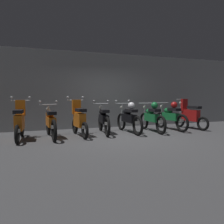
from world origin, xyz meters
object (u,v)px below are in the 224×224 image
Objects in this scene: motorbike_slot_5 at (152,117)px; motorbike_slot_6 at (171,116)px; motorbike_slot_2 at (79,120)px; motorbike_slot_7 at (190,115)px; motorbike_slot_1 at (51,122)px; motorbike_slot_0 at (20,122)px; motorbike_slot_3 at (104,119)px; motorbike_slot_4 at (129,118)px.

motorbike_slot_5 is 0.90m from motorbike_slot_6.
motorbike_slot_2 is 3.57m from motorbike_slot_6.
motorbike_slot_2 reaches higher than motorbike_slot_7.
motorbike_slot_0 is at bearing -178.22° from motorbike_slot_1.
motorbike_slot_3 is 2.67m from motorbike_slot_6.
motorbike_slot_4 reaches higher than motorbike_slot_5.
motorbike_slot_7 is at bearing 1.54° from motorbike_slot_2.
motorbike_slot_3 is at bearing 178.40° from motorbike_slot_7.
motorbike_slot_7 is at bearing 1.07° from motorbike_slot_4.
motorbike_slot_2 is at bearing 1.34° from motorbike_slot_1.
motorbike_slot_1 and motorbike_slot_3 have the same top height.
motorbike_slot_2 reaches higher than motorbike_slot_3.
motorbike_slot_4 is 1.78m from motorbike_slot_6.
motorbike_slot_5 is (4.46, 0.06, -0.00)m from motorbike_slot_0.
motorbike_slot_3 is at bearing 5.69° from motorbike_slot_0.
motorbike_slot_0 is at bearing -179.23° from motorbike_slot_5.
motorbike_slot_1 is 2.68m from motorbike_slot_4.
motorbike_slot_0 is 1.01× the size of motorbike_slot_7.
motorbike_slot_2 reaches higher than motorbike_slot_6.
motorbike_slot_5 is at bearing -176.52° from motorbike_slot_7.
motorbike_slot_7 is (2.67, 0.05, -0.00)m from motorbike_slot_4.
motorbike_slot_2 is at bearing -166.33° from motorbike_slot_3.
motorbike_slot_5 is 1.78m from motorbike_slot_7.
motorbike_slot_2 is (1.78, 0.05, 0.00)m from motorbike_slot_0.
motorbike_slot_6 is at bearing 178.89° from motorbike_slot_7.
motorbike_slot_3 is at bearing 13.67° from motorbike_slot_2.
motorbike_slot_0 is at bearing -178.02° from motorbike_slot_6.
motorbike_slot_0 reaches higher than motorbike_slot_4.
motorbike_slot_2 is 0.93m from motorbike_slot_3.
motorbike_slot_1 is at bearing 1.78° from motorbike_slot_0.
motorbike_slot_0 is at bearing -178.44° from motorbike_slot_2.
motorbike_slot_6 is (4.46, 0.16, 0.03)m from motorbike_slot_1.
motorbike_slot_2 is at bearing -179.76° from motorbike_slot_5.
motorbike_slot_0 reaches higher than motorbike_slot_1.
motorbike_slot_1 is 3.57m from motorbike_slot_5.
motorbike_slot_1 is 1.16× the size of motorbike_slot_2.
motorbike_slot_7 is at bearing -1.60° from motorbike_slot_3.
motorbike_slot_0 is 0.86× the size of motorbike_slot_1.
motorbike_slot_0 is 0.89m from motorbike_slot_1.
motorbike_slot_6 is at bearing 2.19° from motorbike_slot_2.
motorbike_slot_3 is 0.90m from motorbike_slot_4.
motorbike_slot_1 is 5.35m from motorbike_slot_7.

